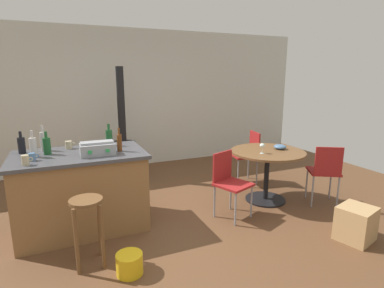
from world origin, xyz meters
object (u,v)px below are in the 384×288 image
Objects in this scene: wooden_stool at (87,219)px; bottle_4 at (43,141)px; folding_chair_left at (325,170)px; bottle_1 at (47,146)px; folding_chair_far at (229,180)px; cup_0 at (25,160)px; kitchen_island at (82,191)px; toolbox at (97,148)px; folding_chair_near at (248,153)px; bottle_3 at (22,145)px; cup_1 at (69,145)px; cardboard_box at (356,223)px; wine_glass at (262,146)px; wood_stove at (123,151)px; bottle_2 at (119,142)px; cup_2 at (32,157)px; bottle_5 at (33,147)px; dining_table at (267,163)px; plastic_bucket at (129,264)px; serving_bowl at (280,147)px; bottle_0 at (109,137)px.

wooden_stool is 2.23× the size of bottle_4.
bottle_1 is at bearing 168.04° from folding_chair_left.
cup_0 is at bearing 177.11° from folding_chair_far.
kitchen_island is at bearing -39.75° from bottle_4.
wooden_stool is 1.81× the size of toolbox.
bottle_3 is (-3.34, -0.34, 0.51)m from folding_chair_near.
bottle_1 is at bearing -139.62° from cup_1.
folding_chair_near is at bearing 91.08° from cardboard_box.
toolbox is 2.64× the size of wine_glass.
wood_stove is 2.11m from bottle_3.
cup_1 is (-2.83, -0.31, 0.46)m from folding_chair_near.
bottle_2 reaches higher than cup_2.
folding_chair_near is 2.95× the size of bottle_5.
wood_stove is (-1.71, 1.90, -0.10)m from dining_table.
wooden_stool is 6.44× the size of cup_2.
bottle_1 is at bearing 167.69° from bottle_2.
bottle_4 reaches higher than folding_chair_left.
plastic_bucket is at bearing -144.65° from folding_chair_near.
cup_0 is at bearing 159.70° from cardboard_box.
folding_chair_far is at bearing -65.90° from wood_stove.
folding_chair_far is 2.76× the size of bottle_4.
cup_1 is at bearing 3.57° from bottle_3.
plastic_bucket is (-0.15, -1.04, -0.94)m from bottle_2.
bottle_4 reaches higher than wine_glass.
folding_chair_near is at bearing 109.59° from folding_chair_left.
cup_1 is at bearing 48.57° from cup_2.
kitchen_island is 0.74m from bottle_5.
wine_glass is (2.84, -0.15, -0.11)m from cup_2.
wood_stove reaches higher than kitchen_island.
folding_chair_near is 8.17× the size of cup_0.
bottle_3 is 1.04× the size of plastic_bucket.
wood_stove reaches higher than cup_2.
serving_bowl is at bearing -8.88° from bottle_4.
folding_chair_left reaches higher than plastic_bucket.
cup_2 is (-1.30, -1.84, 0.49)m from wood_stove.
bottle_0 is 0.91× the size of bottle_4.
kitchen_island is at bearing 151.25° from cardboard_box.
cup_1 is (-0.92, -1.41, 0.50)m from wood_stove.
bottle_3 is 3.41m from serving_bowl.
cardboard_box is 2.50m from plastic_bucket.
bottle_2 is at bearing -12.31° from bottle_1.
bottle_4 reaches higher than folding_chair_far.
dining_table is 3.79× the size of bottle_2.
wine_glass is at bearing -52.25° from wood_stove.
folding_chair_left is at bearing 64.85° from cardboard_box.
bottle_5 reaches higher than cup_2.
cup_0 is 3.61m from cardboard_box.
kitchen_island is 2.42m from wine_glass.
cup_2 is at bearing -125.28° from wood_stove.
cup_2 is at bearing 156.97° from cardboard_box.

